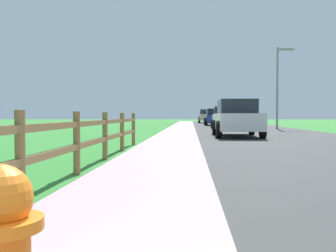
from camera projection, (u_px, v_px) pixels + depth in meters
The scene contains 10 objects.
ground_plane at pixel (195, 130), 25.43m from camera, with size 120.00×120.00×0.00m, color #338231.
road_asphalt at pixel (247, 129), 27.23m from camera, with size 7.00×66.00×0.01m, color #343434.
curb_concrete at pixel (152, 129), 27.59m from camera, with size 6.00×66.00×0.01m, color #BE9EA5.
grass_verge at pixel (130, 129), 27.68m from camera, with size 5.00×66.00×0.00m, color #338231.
rail_fence at pixel (77, 138), 6.29m from camera, with size 0.11×12.69×1.01m.
parked_suv_white at pixel (237, 118), 17.78m from camera, with size 2.00×4.89×1.63m.
parked_car_silver at pixel (226, 118), 28.15m from camera, with size 2.20×4.29×1.53m.
parked_car_blue at pixel (215, 117), 36.71m from camera, with size 2.01×4.67×1.52m.
parked_car_beige at pixel (207, 116), 47.54m from camera, with size 2.10×4.71×1.60m.
street_lamp at pixel (279, 80), 27.04m from camera, with size 1.17×0.20×5.52m.
Camera 1 is at (-0.33, -0.47, 0.95)m, focal length 42.82 mm.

